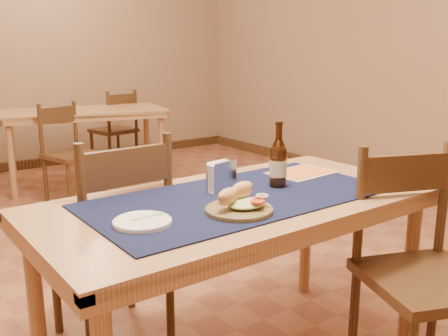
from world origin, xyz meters
TOP-DOWN VIEW (x-y plane):
  - room at (0.00, 0.00)m, footprint 6.04×7.04m
  - main_table at (0.00, -0.80)m, footprint 1.60×0.80m
  - placemat at (0.00, -0.80)m, footprint 1.20×0.60m
  - baseboard at (0.00, 0.00)m, footprint 6.00×7.00m
  - back_table at (0.61, 2.40)m, footprint 1.66×1.10m
  - chair_main_far at (-0.33, -0.32)m, footprint 0.46×0.46m
  - chair_main_near at (0.49, -1.31)m, footprint 0.58×0.58m
  - chair_back_near at (0.27, 1.90)m, footprint 0.49×0.49m
  - chair_back_far at (1.12, 2.82)m, footprint 0.48×0.48m
  - sandwich_plate at (-0.12, -0.95)m, footprint 0.24×0.24m
  - side_plate at (-0.46, -0.86)m, footprint 0.19×0.19m
  - fork at (-0.42, -0.85)m, footprint 0.13×0.02m
  - beer_bottle at (0.22, -0.78)m, footprint 0.07×0.07m
  - napkin_holder at (-0.01, -0.70)m, footprint 0.15×0.08m
  - menu_card at (0.47, -0.68)m, footprint 0.31×0.23m

SIDE VIEW (x-z plane):
  - baseboard at x=0.00m, z-range 0.00..0.10m
  - chair_back_near at x=0.27m, z-range 0.02..0.89m
  - chair_back_far at x=1.12m, z-range 0.02..0.91m
  - chair_main_near at x=0.49m, z-range 0.02..0.98m
  - chair_main_far at x=-0.33m, z-range 0.02..1.00m
  - main_table at x=0.00m, z-range 0.29..1.04m
  - back_table at x=0.61m, z-range 0.29..1.04m
  - placemat at x=0.00m, z-range 0.75..0.76m
  - menu_card at x=0.47m, z-range 0.76..0.76m
  - side_plate at x=-0.46m, z-range 0.76..0.77m
  - fork at x=-0.42m, z-range 0.77..0.77m
  - sandwich_plate at x=-0.12m, z-range 0.73..0.83m
  - napkin_holder at x=-0.01m, z-range 0.75..0.88m
  - beer_bottle at x=0.22m, z-range 0.72..0.99m
  - room at x=0.00m, z-range -0.02..2.82m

